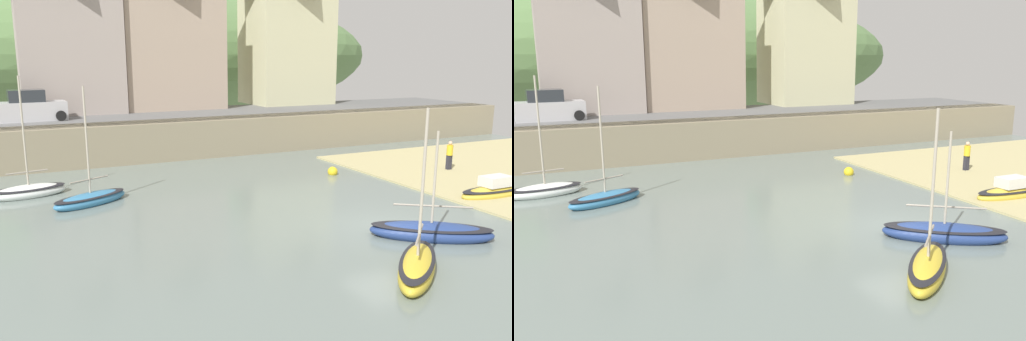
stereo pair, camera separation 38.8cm
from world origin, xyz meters
TOP-DOWN VIEW (x-y plane):
  - quay_seawall at (0.00, 17.50)m, footprint 48.00×9.40m
  - hillside_backdrop at (-3.47, 55.20)m, footprint 80.00×44.00m
  - waterfront_building_left at (-8.31, 25.20)m, footprint 7.13×6.20m
  - waterfront_building_centre at (-0.98, 25.20)m, footprint 7.91×5.53m
  - waterfront_building_right at (9.33, 25.20)m, footprint 6.89×5.95m
  - church_with_spire at (12.66, 29.20)m, footprint 3.00×3.00m
  - fishing_boat_green at (0.66, -1.66)m, footprint 4.31×3.59m
  - sailboat_white_hull at (-9.68, 8.17)m, footprint 3.71×2.62m
  - sailboat_blue_trim at (-2.05, -3.95)m, footprint 3.52×3.34m
  - sailboat_nearest_shore at (-12.08, 10.76)m, footprint 3.58×2.02m
  - dinghy_open_wooden at (7.49, 1.41)m, footprint 4.03×1.22m
  - parked_car_near_slipway at (-11.33, 20.70)m, footprint 4.20×1.95m
  - person_near_water at (9.70, 6.47)m, footprint 0.34×0.34m
  - mooring_buoy at (3.26, 8.54)m, footprint 0.55×0.55m

SIDE VIEW (x-z plane):
  - mooring_buoy at x=3.26m, z-range -0.11..0.44m
  - sailboat_white_hull at x=-9.68m, z-range -2.41..2.89m
  - fishing_boat_green at x=0.66m, z-range -1.78..2.27m
  - sailboat_nearest_shore at x=-12.08m, z-range -2.60..3.10m
  - dinghy_open_wooden at x=7.49m, z-range -0.29..0.84m
  - sailboat_blue_trim at x=-2.05m, z-range -2.30..2.86m
  - person_near_water at x=9.70m, z-range 0.17..1.79m
  - quay_seawall at x=0.00m, z-range 0.16..2.56m
  - parked_car_near_slipway at x=-11.33m, z-range 2.23..4.18m
  - hillside_backdrop at x=-3.47m, z-range -2.81..15.90m
  - waterfront_building_centre at x=-0.98m, z-range 2.47..13.15m
  - waterfront_building_right at x=9.33m, z-range 2.48..13.40m
  - waterfront_building_left at x=-8.31m, z-range 2.48..13.43m
  - church_with_spire at x=12.66m, z-range 2.62..17.62m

